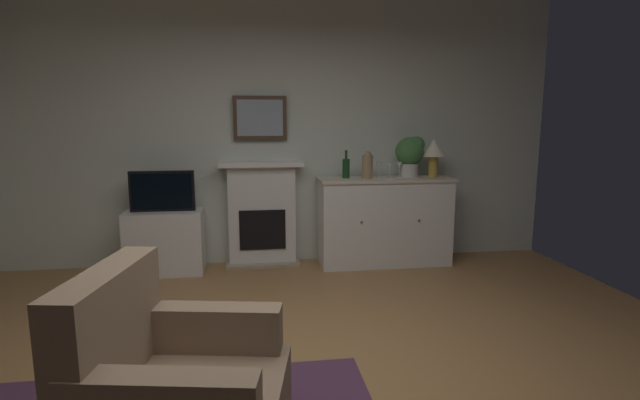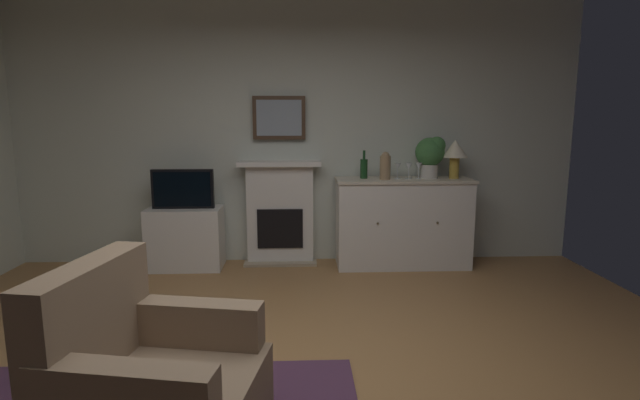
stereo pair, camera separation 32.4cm
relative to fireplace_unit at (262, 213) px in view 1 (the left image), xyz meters
The scene contains 14 objects.
wall_rear 0.93m from the fireplace_unit, 35.86° to the left, with size 6.01×0.06×2.90m, color silver.
fireplace_unit is the anchor object (origin of this frame).
framed_picture 1.00m from the fireplace_unit, 90.00° to the left, with size 0.55×0.04×0.45m.
sideboard_cabinet 1.30m from the fireplace_unit, ahead, with size 1.40×0.49×0.93m.
table_lamp 1.93m from the fireplace_unit, ahead, with size 0.26×0.26×0.40m.
wine_bottle 1.01m from the fireplace_unit, ahead, with size 0.08×0.08×0.29m.
wine_glass_left 1.33m from the fireplace_unit, ahead, with size 0.07×0.07×0.16m.
wine_glass_center 1.43m from the fireplace_unit, ahead, with size 0.07×0.07×0.16m.
wine_glass_right 1.53m from the fireplace_unit, ahead, with size 0.07×0.07×0.16m.
vase_decorative 1.22m from the fireplace_unit, 11.88° to the right, with size 0.11×0.11×0.28m.
tv_cabinet 1.01m from the fireplace_unit, behind, with size 0.75×0.42×0.64m.
tv_set 1.03m from the fireplace_unit, 169.23° to the right, with size 0.62×0.07×0.40m.
potted_plant_small 1.70m from the fireplace_unit, ahead, with size 0.30×0.30×0.43m.
armchair 3.12m from the fireplace_unit, 98.49° to the right, with size 0.94×0.90×0.92m.
Camera 1 is at (-0.29, -2.48, 1.54)m, focal length 27.18 mm.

